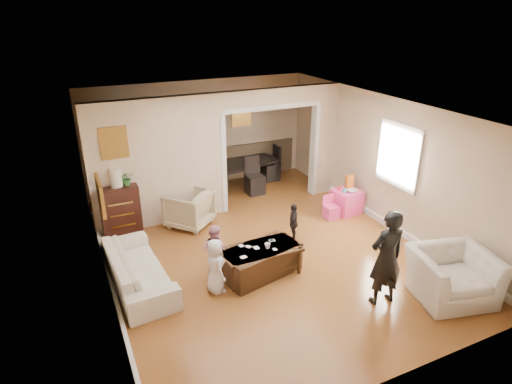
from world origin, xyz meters
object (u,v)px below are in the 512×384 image
dresser (120,210)px  armchair_back (189,209)px  sofa (138,268)px  adult_person (386,258)px  armchair_front (452,275)px  child_toddler (293,223)px  table_lamp (116,178)px  child_kneel_b (215,250)px  child_kneel_a (215,266)px  coffee_table (261,261)px  dining_table (244,173)px  play_table (346,201)px  coffee_cup (267,246)px  cyan_cup (345,190)px

dresser → armchair_back: bearing=-9.1°
sofa → adult_person: size_ratio=1.33×
sofa → dresser: 1.88m
armchair_front → child_toddler: (-1.34, 2.55, 0.01)m
table_lamp → adult_person: 5.06m
table_lamp → adult_person: (3.23, -3.88, -0.43)m
adult_person → child_kneel_b: 2.71m
sofa → child_kneel_b: bearing=-105.6°
adult_person → child_toddler: (-0.30, 2.21, -0.38)m
child_kneel_a → coffee_table: bearing=-82.9°
adult_person → child_toddler: bearing=-77.7°
armchair_front → adult_person: 1.17m
child_toddler → dining_table: bearing=-148.5°
armchair_back → child_kneel_b: bearing=44.6°
play_table → adult_person: 3.17m
child_toddler → coffee_cup: bearing=-12.8°
coffee_cup → adult_person: bearing=-48.4°
sofa → dresser: bearing=-5.1°
coffee_table → adult_person: (1.35, -1.46, 0.52)m
table_lamp → child_kneel_b: size_ratio=0.39×
dresser → child_kneel_a: dresser is taller
coffee_cup → play_table: size_ratio=0.18×
dining_table → child_kneel_b: (-2.05, -3.50, 0.16)m
armchair_back → cyan_cup: bearing=122.9°
dining_table → child_kneel_a: (-2.20, -3.95, 0.15)m
sofa → coffee_cup: (2.03, -0.61, 0.24)m
cyan_cup → child_toddler: (-1.57, -0.56, -0.17)m
coffee_table → play_table: play_table is taller
coffee_cup → child_kneel_a: bearing=-174.0°
cyan_cup → dining_table: size_ratio=0.05×
cyan_cup → coffee_cup: bearing=-151.6°
table_lamp → play_table: size_ratio=0.67×
coffee_cup → adult_person: adult_person is taller
dining_table → table_lamp: bearing=-169.7°
armchair_front → dresser: bearing=148.9°
coffee_cup → child_kneel_b: bearing=156.4°
child_kneel_a → child_toddler: size_ratio=1.18×
coffee_cup → child_toddler: child_toddler is taller
play_table → child_toddler: 1.78m
coffee_cup → dining_table: size_ratio=0.06×
adult_person → child_kneel_b: adult_person is taller
coffee_table → child_toddler: child_toddler is taller
armchair_back → child_toddler: 2.17m
armchair_front → child_toddler: 2.88m
child_kneel_a → child_kneel_b: (0.15, 0.45, 0.00)m
cyan_cup → child_toddler: size_ratio=0.10×
coffee_cup → armchair_front: bearing=-37.3°
child_kneel_a → child_toddler: child_kneel_a is taller
sofa → dining_table: 4.61m
dresser → child_kneel_a: (1.03, -2.57, -0.05)m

